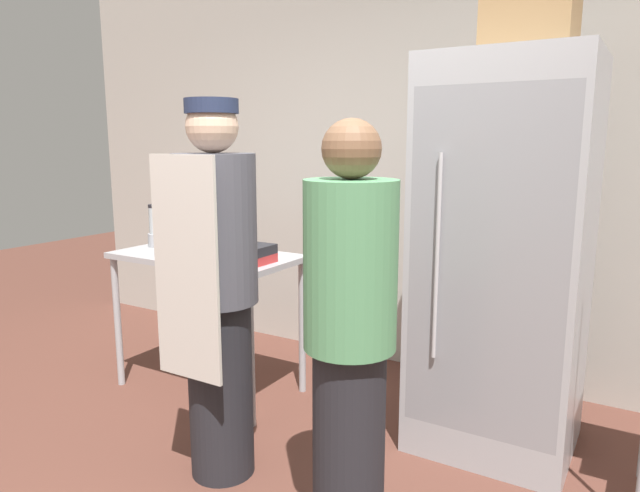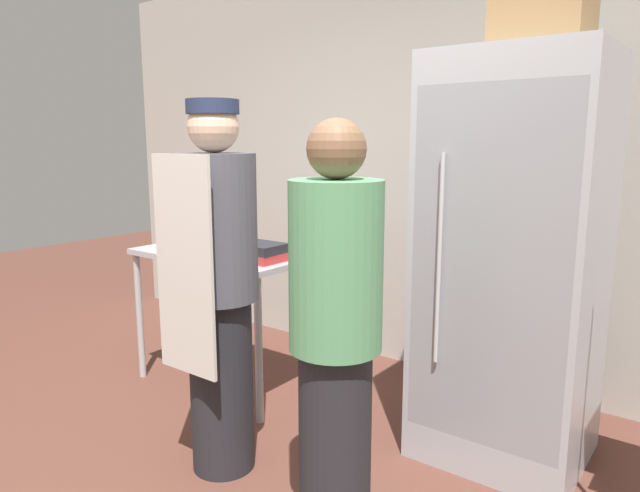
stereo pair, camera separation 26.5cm
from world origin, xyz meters
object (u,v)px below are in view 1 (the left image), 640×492
at_px(cardboard_storage_box, 530,25).
at_px(refrigerator, 503,259).
at_px(blender_pitcher, 156,228).
at_px(person_baker, 217,288).
at_px(person_customer, 350,337).
at_px(donut_box, 197,246).
at_px(binder_stack, 249,254).

bearing_deg(cardboard_storage_box, refrigerator, -120.71).
distance_m(blender_pitcher, person_baker, 1.37).
bearing_deg(blender_pitcher, cardboard_storage_box, 7.85).
relative_size(person_baker, person_customer, 1.06).
xyz_separation_m(refrigerator, person_customer, (-0.31, -1.06, -0.15)).
distance_m(donut_box, binder_stack, 0.44).
bearing_deg(donut_box, blender_pitcher, 173.15).
height_order(donut_box, blender_pitcher, blender_pitcher).
bearing_deg(cardboard_storage_box, binder_stack, -164.00).
xyz_separation_m(donut_box, person_baker, (0.75, -0.68, -0.02)).
xyz_separation_m(donut_box, blender_pitcher, (-0.41, 0.05, 0.08)).
height_order(blender_pitcher, person_customer, person_customer).
xyz_separation_m(refrigerator, blender_pitcher, (-2.21, -0.23, 0.02)).
bearing_deg(blender_pitcher, refrigerator, 6.04).
bearing_deg(refrigerator, binder_stack, -166.50).
relative_size(cardboard_storage_box, person_customer, 0.25).
relative_size(blender_pitcher, binder_stack, 1.07).
bearing_deg(cardboard_storage_box, person_customer, -107.46).
xyz_separation_m(binder_stack, person_baker, (0.31, -0.64, -0.02)).
relative_size(refrigerator, person_baker, 1.13).
xyz_separation_m(cardboard_storage_box, person_customer, (-0.36, -1.14, -1.28)).
distance_m(person_baker, person_customer, 0.75).
bearing_deg(binder_stack, blender_pitcher, 173.68).
bearing_deg(refrigerator, person_customer, -106.40).
xyz_separation_m(donut_box, person_customer, (1.49, -0.78, -0.09)).
relative_size(refrigerator, person_customer, 1.19).
height_order(donut_box, person_customer, person_customer).
distance_m(donut_box, cardboard_storage_box, 2.23).
xyz_separation_m(blender_pitcher, cardboard_storage_box, (2.26, 0.31, 1.12)).
bearing_deg(cardboard_storage_box, blender_pitcher, -172.15).
distance_m(blender_pitcher, binder_stack, 0.85).
xyz_separation_m(refrigerator, binder_stack, (-1.37, -0.33, -0.05)).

